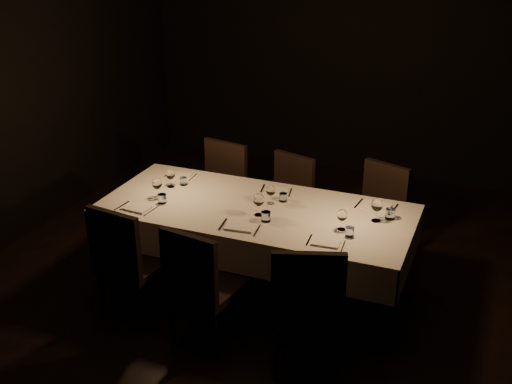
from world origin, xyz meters
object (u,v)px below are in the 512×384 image
at_px(chair_near_center, 199,282).
at_px(chair_near_right, 307,303).
at_px(chair_near_left, 127,258).
at_px(dining_table, 256,216).
at_px(chair_far_center, 287,198).
at_px(chair_far_left, 219,188).
at_px(chair_far_right, 378,211).

height_order(chair_near_center, chair_near_right, chair_near_right).
bearing_deg(chair_near_left, chair_near_right, -175.82).
height_order(dining_table, chair_far_center, chair_far_center).
xyz_separation_m(chair_far_left, chair_far_center, (0.66, 0.08, -0.03)).
xyz_separation_m(chair_near_right, chair_far_center, (-0.72, 1.67, -0.04)).
xyz_separation_m(chair_near_center, chair_near_right, (0.80, -0.00, 0.02)).
relative_size(chair_near_left, chair_far_left, 1.00).
height_order(chair_near_left, chair_near_right, chair_near_right).
relative_size(chair_near_left, chair_far_right, 1.04).
bearing_deg(chair_near_center, chair_far_right, -109.61).
height_order(chair_far_center, chair_far_right, chair_far_right).
height_order(chair_near_right, chair_far_left, chair_near_right).
distance_m(chair_near_right, chair_far_left, 2.11).
xyz_separation_m(chair_far_center, chair_far_right, (0.85, 0.02, 0.01)).
relative_size(chair_far_left, chair_far_right, 1.04).
distance_m(dining_table, chair_far_right, 1.19).
bearing_deg(chair_near_center, dining_table, -87.09).
bearing_deg(chair_near_left, chair_far_right, -127.03).
distance_m(chair_near_left, chair_near_right, 1.48).
bearing_deg(chair_far_left, chair_near_left, -82.89).
height_order(chair_near_left, chair_far_right, chair_near_left).
bearing_deg(chair_near_right, chair_far_left, -67.78).
distance_m(chair_near_left, chair_far_center, 1.74).
relative_size(chair_far_left, chair_far_center, 1.07).
height_order(dining_table, chair_near_center, chair_near_center).
bearing_deg(chair_far_left, chair_far_right, 14.44).
bearing_deg(chair_near_left, dining_table, -127.30).
xyz_separation_m(chair_far_left, chair_far_right, (1.51, 0.10, -0.02)).
bearing_deg(chair_near_center, chair_near_left, 0.67).
bearing_deg(chair_near_right, chair_near_left, -22.78).
bearing_deg(chair_far_center, chair_near_right, -49.16).
relative_size(chair_near_right, chair_far_center, 1.11).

